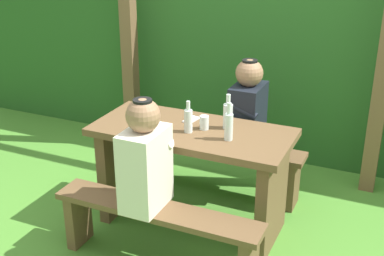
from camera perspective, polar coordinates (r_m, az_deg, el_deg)
The scene contains 13 objects.
ground_plane at distance 3.93m, azimuth 0.00°, elevation -10.48°, with size 12.00×12.00×0.00m, color #4C8B2F.
hedge_backdrop at distance 5.17m, azimuth 8.52°, elevation 9.31°, with size 6.40×1.03×1.95m, color #265820.
pergola_post_left at distance 4.89m, azimuth -7.07°, elevation 10.64°, with size 0.12×0.12×2.29m, color brown.
picnic_table at distance 3.67m, azimuth 0.00°, elevation -3.67°, with size 1.40×0.64×0.77m.
bench_near at distance 3.35m, azimuth -3.91°, elevation -10.65°, with size 1.40×0.24×0.44m.
bench_far at distance 4.22m, azimuth 3.06°, elevation -3.16°, with size 1.40×0.24×0.44m.
person_white_shirt at distance 3.16m, azimuth -5.25°, elevation -3.39°, with size 0.25×0.35×0.72m.
person_black_coat at distance 3.97m, azimuth 6.21°, elevation 2.17°, with size 0.25×0.35×0.72m.
drinking_glass at distance 3.55m, azimuth 1.37°, elevation 0.61°, with size 0.06×0.06×0.10m, color silver.
bottle_left at distance 3.55m, azimuth 4.01°, elevation 1.43°, with size 0.07×0.07×0.25m.
bottle_right at distance 3.48m, azimuth -0.44°, elevation 0.91°, with size 0.06×0.06×0.22m.
bottle_center at distance 3.37m, azimuth 4.11°, elevation 0.30°, with size 0.06×0.06×0.26m.
cell_phone at distance 3.72m, azimuth -0.08°, elevation 0.94°, with size 0.07×0.14×0.01m, color silver.
Camera 1 is at (1.35, -3.00, 2.15)m, focal length 47.92 mm.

